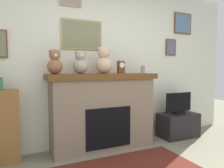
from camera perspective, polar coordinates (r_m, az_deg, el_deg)
The scene contains 10 objects.
back_wall at distance 3.51m, azimuth -2.42°, elevation 5.46°, with size 5.20×0.15×2.60m.
fireplace at distance 3.26m, azimuth -2.51°, elevation -7.27°, with size 1.67×0.51×1.15m.
bookshelf at distance 3.06m, azimuth -27.59°, elevation -9.82°, with size 0.40×0.16×1.14m.
tv_stand at distance 4.05m, azimuth 17.44°, elevation -10.53°, with size 0.69×0.40×0.42m, color black.
television at distance 3.97m, azimuth 17.58°, elevation -5.07°, with size 0.55×0.14×0.38m.
candle_jar at distance 3.51m, azimuth 8.34°, elevation 3.91°, with size 0.07×0.07×0.13m, color gray.
mantel_clock at distance 3.30m, azimuth 2.43°, elevation 4.57°, with size 0.10×0.08×0.20m.
teddy_bear_brown at distance 2.97m, azimuth -15.20°, elevation 5.48°, with size 0.21×0.21×0.34m.
teddy_bear_tan at distance 3.06m, azimuth -8.55°, elevation 5.54°, with size 0.21×0.21×0.34m.
teddy_bear_grey at distance 3.18m, azimuth -2.21°, elevation 6.08°, with size 0.25×0.25×0.41m.
Camera 1 is at (-1.35, -1.23, 1.23)m, focal length 33.80 mm.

